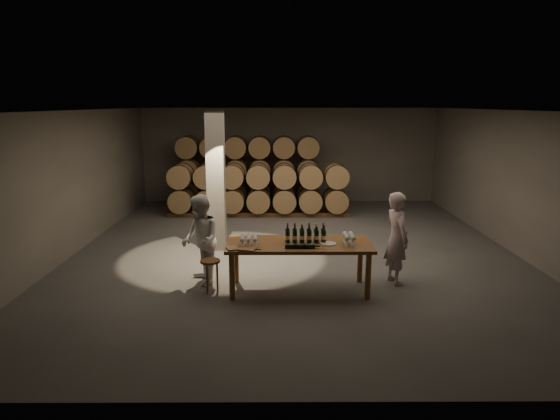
{
  "coord_description": "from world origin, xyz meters",
  "views": [
    {
      "loc": [
        -0.39,
        -11.12,
        3.36
      ],
      "look_at": [
        -0.34,
        -0.62,
        1.1
      ],
      "focal_mm": 32.0,
      "sensor_mm": 36.0,
      "label": 1
    }
  ],
  "objects_px": {
    "tasting_table": "(299,248)",
    "stool": "(210,266)",
    "person_man": "(397,238)",
    "person_woman": "(200,240)",
    "notebook_near": "(247,249)",
    "bottle_cluster": "(306,235)",
    "plate": "(328,244)"
  },
  "relations": [
    {
      "from": "bottle_cluster",
      "to": "stool",
      "type": "height_order",
      "value": "bottle_cluster"
    },
    {
      "from": "tasting_table",
      "to": "bottle_cluster",
      "type": "bearing_deg",
      "value": 31.61
    },
    {
      "from": "bottle_cluster",
      "to": "person_woman",
      "type": "distance_m",
      "value": 1.98
    },
    {
      "from": "plate",
      "to": "notebook_near",
      "type": "bearing_deg",
      "value": -165.29
    },
    {
      "from": "bottle_cluster",
      "to": "notebook_near",
      "type": "bearing_deg",
      "value": -152.94
    },
    {
      "from": "person_man",
      "to": "person_woman",
      "type": "xyz_separation_m",
      "value": [
        -3.68,
        -0.02,
        -0.02
      ]
    },
    {
      "from": "tasting_table",
      "to": "bottle_cluster",
      "type": "xyz_separation_m",
      "value": [
        0.12,
        0.07,
        0.22
      ]
    },
    {
      "from": "person_woman",
      "to": "plate",
      "type": "bearing_deg",
      "value": 57.49
    },
    {
      "from": "notebook_near",
      "to": "person_man",
      "type": "relative_size",
      "value": 0.15
    },
    {
      "from": "bottle_cluster",
      "to": "notebook_near",
      "type": "xyz_separation_m",
      "value": [
        -1.02,
        -0.52,
        -0.1
      ]
    },
    {
      "from": "plate",
      "to": "person_man",
      "type": "bearing_deg",
      "value": 19.27
    },
    {
      "from": "person_man",
      "to": "person_woman",
      "type": "distance_m",
      "value": 3.68
    },
    {
      "from": "tasting_table",
      "to": "person_woman",
      "type": "height_order",
      "value": "person_woman"
    },
    {
      "from": "person_woman",
      "to": "notebook_near",
      "type": "bearing_deg",
      "value": 26.88
    },
    {
      "from": "plate",
      "to": "notebook_near",
      "type": "xyz_separation_m",
      "value": [
        -1.42,
        -0.37,
        0.01
      ]
    },
    {
      "from": "plate",
      "to": "person_woman",
      "type": "relative_size",
      "value": 0.17
    },
    {
      "from": "plate",
      "to": "person_man",
      "type": "relative_size",
      "value": 0.17
    },
    {
      "from": "tasting_table",
      "to": "stool",
      "type": "bearing_deg",
      "value": -177.64
    },
    {
      "from": "person_woman",
      "to": "tasting_table",
      "type": "bearing_deg",
      "value": 56.91
    },
    {
      "from": "plate",
      "to": "person_woman",
      "type": "bearing_deg",
      "value": 169.33
    },
    {
      "from": "tasting_table",
      "to": "stool",
      "type": "distance_m",
      "value": 1.63
    },
    {
      "from": "plate",
      "to": "person_woman",
      "type": "xyz_separation_m",
      "value": [
        -2.35,
        0.44,
        -0.05
      ]
    },
    {
      "from": "tasting_table",
      "to": "stool",
      "type": "height_order",
      "value": "tasting_table"
    },
    {
      "from": "tasting_table",
      "to": "bottle_cluster",
      "type": "distance_m",
      "value": 0.26
    },
    {
      "from": "tasting_table",
      "to": "stool",
      "type": "xyz_separation_m",
      "value": [
        -1.6,
        -0.07,
        -0.31
      ]
    },
    {
      "from": "person_woman",
      "to": "bottle_cluster",
      "type": "bearing_deg",
      "value": 59.59
    },
    {
      "from": "tasting_table",
      "to": "stool",
      "type": "relative_size",
      "value": 4.34
    },
    {
      "from": "notebook_near",
      "to": "person_man",
      "type": "xyz_separation_m",
      "value": [
        2.75,
        0.84,
        -0.04
      ]
    },
    {
      "from": "bottle_cluster",
      "to": "plate",
      "type": "height_order",
      "value": "bottle_cluster"
    },
    {
      "from": "bottle_cluster",
      "to": "stool",
      "type": "relative_size",
      "value": 1.22
    },
    {
      "from": "person_woman",
      "to": "person_man",
      "type": "bearing_deg",
      "value": 68.54
    },
    {
      "from": "bottle_cluster",
      "to": "plate",
      "type": "xyz_separation_m",
      "value": [
        0.4,
        -0.15,
        -0.11
      ]
    }
  ]
}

